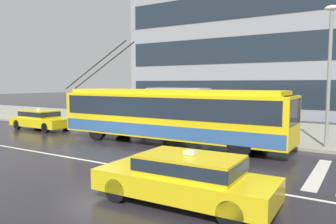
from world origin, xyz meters
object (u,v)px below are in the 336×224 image
at_px(taxi_queued_behind_bus, 40,119).
at_px(pedestrian_at_shelter, 143,102).
at_px(pedestrian_waiting_by_pole, 166,105).
at_px(pedestrian_walking_past, 177,107).
at_px(taxi_oncoming_far, 186,177).
at_px(pedestrian_approaching_curb, 264,111).
at_px(street_lamp, 330,64).
at_px(bus_shelter, 180,99).
at_px(trolleybus, 169,114).

bearing_deg(taxi_queued_behind_bus, pedestrian_at_shelter, 37.58).
xyz_separation_m(taxi_queued_behind_bus, pedestrian_waiting_by_pole, (7.98, 2.93, 1.06)).
relative_size(pedestrian_at_shelter, pedestrian_walking_past, 1.09).
distance_m(pedestrian_at_shelter, pedestrian_waiting_by_pole, 2.87).
height_order(taxi_oncoming_far, pedestrian_walking_past, pedestrian_walking_past).
bearing_deg(taxi_queued_behind_bus, taxi_oncoming_far, -24.76).
height_order(pedestrian_approaching_curb, street_lamp, street_lamp).
distance_m(taxi_queued_behind_bus, pedestrian_at_shelter, 6.85).
xyz_separation_m(taxi_queued_behind_bus, pedestrian_approaching_curb, (14.08, 2.29, 0.99)).
relative_size(bus_shelter, pedestrian_walking_past, 1.94).
relative_size(taxi_queued_behind_bus, pedestrian_waiting_by_pole, 2.31).
relative_size(taxi_oncoming_far, street_lamp, 0.74).
height_order(taxi_queued_behind_bus, bus_shelter, bus_shelter).
distance_m(pedestrian_at_shelter, pedestrian_approaching_curb, 8.91).
xyz_separation_m(pedestrian_waiting_by_pole, street_lamp, (8.93, -0.43, 2.16)).
relative_size(taxi_queued_behind_bus, pedestrian_at_shelter, 2.23).
height_order(pedestrian_approaching_curb, pedestrian_waiting_by_pole, pedestrian_waiting_by_pole).
xyz_separation_m(trolleybus, bus_shelter, (-1.34, 3.48, 0.57)).
distance_m(taxi_queued_behind_bus, pedestrian_waiting_by_pole, 8.57).
bearing_deg(pedestrian_at_shelter, pedestrian_walking_past, -20.38).
relative_size(taxi_oncoming_far, bus_shelter, 1.29).
distance_m(pedestrian_approaching_curb, pedestrian_walking_past, 5.32).
bearing_deg(bus_shelter, trolleybus, -68.92).
distance_m(trolleybus, pedestrian_walking_past, 3.03).
height_order(trolleybus, taxi_oncoming_far, trolleybus).
height_order(taxi_oncoming_far, taxi_queued_behind_bus, same).
relative_size(bus_shelter, street_lamp, 0.57).
xyz_separation_m(bus_shelter, pedestrian_approaching_curb, (5.47, -1.25, -0.39)).
relative_size(trolleybus, bus_shelter, 3.61).
relative_size(pedestrian_walking_past, pedestrian_waiting_by_pole, 0.95).
bearing_deg(taxi_oncoming_far, street_lamp, 76.13).
relative_size(taxi_oncoming_far, pedestrian_walking_past, 2.49).
bearing_deg(pedestrian_walking_past, pedestrian_at_shelter, 159.62).
xyz_separation_m(pedestrian_approaching_curb, street_lamp, (2.83, 0.21, 2.22)).
xyz_separation_m(taxi_oncoming_far, pedestrian_walking_past, (-5.83, 9.60, 0.95)).
distance_m(taxi_oncoming_far, bus_shelter, 11.99).
height_order(trolleybus, pedestrian_approaching_curb, trolleybus).
relative_size(trolleybus, pedestrian_approaching_curb, 6.85).
height_order(taxi_queued_behind_bus, street_lamp, street_lamp).
xyz_separation_m(taxi_oncoming_far, pedestrian_waiting_by_pole, (-6.65, 9.68, 1.06)).
bearing_deg(street_lamp, bus_shelter, 172.84).
bearing_deg(bus_shelter, pedestrian_walking_past, -75.64).
distance_m(taxi_queued_behind_bus, street_lamp, 17.39).
distance_m(trolleybus, street_lamp, 7.75).
bearing_deg(pedestrian_waiting_by_pole, pedestrian_at_shelter, 155.36).
relative_size(pedestrian_at_shelter, street_lamp, 0.32).
height_order(trolleybus, pedestrian_waiting_by_pole, trolleybus).
relative_size(taxi_oncoming_far, pedestrian_approaching_curb, 2.44).
distance_m(taxi_oncoming_far, pedestrian_waiting_by_pole, 11.79).
distance_m(taxi_queued_behind_bus, pedestrian_walking_past, 9.29).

